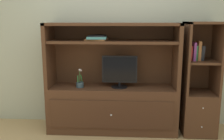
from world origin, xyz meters
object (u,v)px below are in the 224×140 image
(upright_book_row, at_px, (196,52))
(tv_monitor, at_px, (120,71))
(media_console, at_px, (112,97))
(bookshelf_tall, at_px, (198,97))
(potted_plant, at_px, (80,83))
(magazine_stack, at_px, (97,38))

(upright_book_row, bearing_deg, tv_monitor, -178.59)
(media_console, relative_size, bookshelf_tall, 1.17)
(upright_book_row, bearing_deg, potted_plant, -177.67)
(tv_monitor, bearing_deg, potted_plant, -175.95)
(magazine_stack, height_order, bookshelf_tall, bookshelf_tall)
(media_console, relative_size, upright_book_row, 6.92)
(magazine_stack, relative_size, upright_book_row, 1.36)
(magazine_stack, bearing_deg, potted_plant, -165.21)
(magazine_stack, bearing_deg, tv_monitor, -4.51)
(bookshelf_tall, distance_m, upright_book_row, 0.64)
(tv_monitor, bearing_deg, magazine_stack, 175.49)
(media_console, bearing_deg, bookshelf_tall, 0.16)
(magazine_stack, xyz_separation_m, upright_book_row, (1.35, 0.00, -0.18))
(media_console, xyz_separation_m, upright_book_row, (1.14, -0.01, 0.66))
(media_console, distance_m, upright_book_row, 1.31)
(media_console, bearing_deg, tv_monitor, -16.84)
(magazine_stack, bearing_deg, upright_book_row, 0.04)
(tv_monitor, height_order, potted_plant, tv_monitor)
(bookshelf_tall, relative_size, upright_book_row, 5.93)
(tv_monitor, xyz_separation_m, potted_plant, (-0.55, -0.04, -0.17))
(media_console, xyz_separation_m, potted_plant, (-0.45, -0.07, 0.21))
(media_console, height_order, tv_monitor, media_console)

